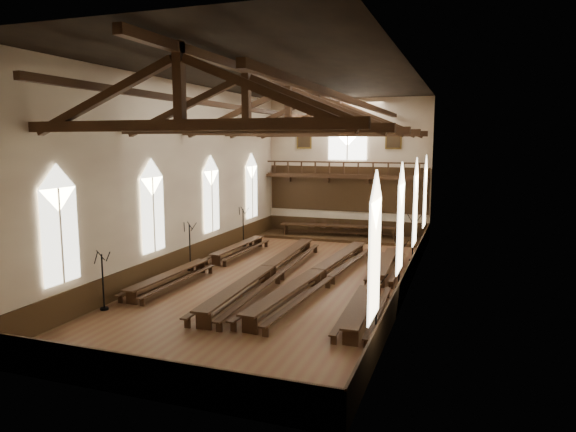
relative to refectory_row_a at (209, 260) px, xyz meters
name	(u,v)px	position (x,y,z in m)	size (l,w,h in m)	color
ground	(288,278)	(4.74, -0.33, -0.50)	(26.00, 26.00, 0.00)	brown
room_walls	(288,151)	(4.74, -0.33, 5.96)	(26.00, 26.00, 26.00)	beige
wainscot_band	(288,267)	(4.74, -0.33, 0.10)	(12.00, 26.00, 1.20)	#372310
side_windows	(288,205)	(4.74, -0.33, 3.24)	(11.85, 19.80, 4.50)	white
end_window	(348,137)	(4.74, 12.56, 6.73)	(2.80, 0.12, 3.80)	white
minstrels_gallery	(346,183)	(4.74, 12.33, 3.41)	(11.80, 1.24, 3.70)	#342110
portraits	(348,139)	(4.74, 12.56, 6.60)	(7.75, 0.09, 1.45)	brown
roof_trusses	(288,114)	(4.74, -0.33, 7.72)	(11.70, 25.70, 2.80)	#342110
refectory_row_a	(209,260)	(0.00, 0.00, 0.00)	(1.55, 13.79, 0.68)	#342110
refectory_row_b	(267,270)	(3.92, -1.17, 0.08)	(1.85, 14.80, 0.79)	#342110
refectory_row_c	(318,273)	(6.50, -0.99, 0.08)	(2.14, 14.82, 0.78)	#342110
refectory_row_d	(377,282)	(9.39, -1.27, 0.01)	(1.63, 13.89, 0.69)	#342110
dais	(338,237)	(4.54, 11.07, -0.40)	(11.40, 2.81, 0.19)	#372310
high_table	(339,227)	(4.54, 11.07, 0.36)	(8.46, 1.87, 0.79)	#342110
high_chairs	(341,227)	(4.54, 11.88, 0.22)	(4.95, 0.46, 0.97)	#342110
candelabrum_left_near	(103,292)	(-0.81, -7.55, 0.26)	(0.74, 0.73, 2.49)	black
candelabrum_left_mid	(190,256)	(-0.81, -0.56, 0.31)	(0.74, 0.81, 2.65)	black
candelabrum_left_far	(243,234)	(-0.81, 6.37, 0.30)	(0.71, 0.81, 2.63)	black
candelabrum_right_near	(376,317)	(10.29, -6.65, 0.21)	(0.67, 0.70, 2.32)	black
candelabrum_right_mid	(399,274)	(10.29, -0.38, 0.23)	(0.67, 0.72, 2.38)	black
candelabrum_right_far	(413,247)	(10.29, 5.67, 0.34)	(0.83, 0.79, 2.75)	black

